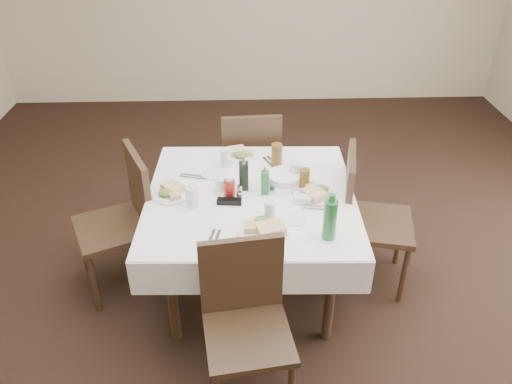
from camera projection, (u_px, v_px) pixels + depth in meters
ground_plane at (269, 292)px, 3.45m from camera, size 7.00×7.00×0.00m
room_shell at (274, 45)px, 2.53m from camera, size 6.04×7.04×2.80m
dining_table at (251, 205)px, 3.15m from camera, size 1.33×1.33×0.76m
chair_north at (251, 158)px, 3.95m from camera, size 0.48×0.48×0.95m
chair_south at (245, 313)px, 2.58m from camera, size 0.49×0.49×0.93m
chair_east at (364, 212)px, 3.29m from camera, size 0.55×0.55×0.98m
chair_west at (125, 214)px, 3.28m from camera, size 0.61×0.61×0.98m
meal_north at (240, 154)px, 3.51m from camera, size 0.24×0.24×0.05m
meal_south at (264, 228)px, 2.76m from camera, size 0.29×0.29×0.06m
meal_east at (315, 193)px, 3.08m from camera, size 0.26×0.26×0.06m
meal_west at (171, 192)px, 3.09m from camera, size 0.24×0.24×0.05m
side_plate_a at (213, 173)px, 3.31m from camera, size 0.17×0.17×0.01m
side_plate_b at (294, 219)px, 2.87m from camera, size 0.14×0.14×0.01m
water_n at (226, 158)px, 3.37m from camera, size 0.07×0.07×0.13m
water_s at (270, 211)px, 2.84m from camera, size 0.06×0.06×0.12m
water_e at (296, 173)px, 3.19m from camera, size 0.08×0.08×0.14m
water_w at (192, 197)px, 2.96m from camera, size 0.07×0.07×0.13m
iced_tea_a at (277, 155)px, 3.37m from camera, size 0.07×0.07×0.16m
iced_tea_b at (304, 179)px, 3.13m from camera, size 0.06×0.06×0.13m
bread_basket at (284, 180)px, 3.18m from camera, size 0.24×0.24×0.08m
oil_cruet_dark at (244, 175)px, 3.10m from camera, size 0.06×0.06×0.24m
oil_cruet_green at (265, 182)px, 3.07m from camera, size 0.05×0.05×0.20m
ketchup_bottle at (229, 188)px, 3.04m from camera, size 0.07×0.07×0.15m
salt_shaker at (240, 190)px, 3.08m from camera, size 0.03×0.03×0.07m
pepper_shaker at (239, 197)px, 3.02m from camera, size 0.03×0.03×0.07m
coffee_mug at (221, 185)px, 3.12m from camera, size 0.13×0.12×0.09m
sunglasses at (229, 201)px, 3.01m from camera, size 0.15×0.06×0.03m
green_bottle at (330, 219)px, 2.67m from camera, size 0.07×0.07×0.28m
sugar_caddy at (303, 200)px, 3.00m from camera, size 0.11×0.07×0.05m
cutlery_n at (271, 163)px, 3.42m from camera, size 0.12×0.21×0.01m
cutlery_s at (213, 241)px, 2.70m from camera, size 0.09×0.21×0.01m
cutlery_e at (319, 208)px, 2.96m from camera, size 0.21×0.08×0.01m
cutlery_w at (193, 177)px, 3.27m from camera, size 0.19×0.09×0.01m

